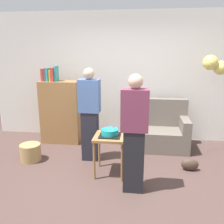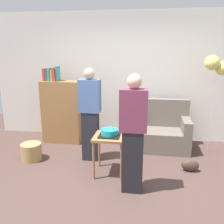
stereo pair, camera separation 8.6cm
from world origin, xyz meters
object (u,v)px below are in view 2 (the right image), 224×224
at_px(couch, 160,131).
at_px(person_blowing_candles, 90,114).
at_px(person_holding_cake, 133,134).
at_px(bookshelf, 62,110).
at_px(side_table, 110,142).
at_px(birthday_cake, 110,133).
at_px(wicker_basket, 31,152).
at_px(handbag, 190,165).
at_px(balloon_bunch, 217,65).

relative_size(couch, person_blowing_candles, 0.67).
bearing_deg(person_blowing_candles, person_holding_cake, -42.00).
height_order(couch, bookshelf, bookshelf).
distance_m(side_table, person_blowing_candles, 0.70).
xyz_separation_m(side_table, birthday_cake, (-0.00, -0.00, 0.15)).
height_order(side_table, person_blowing_candles, person_blowing_candles).
bearing_deg(person_holding_cake, bookshelf, -37.87).
bearing_deg(wicker_basket, handbag, -0.20).
height_order(couch, side_table, couch).
relative_size(bookshelf, birthday_cake, 5.01).
relative_size(couch, side_table, 1.72).
xyz_separation_m(side_table, person_blowing_candles, (-0.42, 0.48, 0.29)).
relative_size(couch, bookshelf, 0.69).
xyz_separation_m(birthday_cake, balloon_bunch, (1.76, 1.16, 0.96)).
distance_m(couch, handbag, 1.05).
bearing_deg(balloon_bunch, birthday_cake, -146.59).
bearing_deg(balloon_bunch, person_blowing_candles, -162.60).
height_order(side_table, birthday_cake, birthday_cake).
distance_m(person_blowing_candles, handbag, 1.86).
bearing_deg(handbag, side_table, -168.03).
bearing_deg(bookshelf, wicker_basket, -104.33).
distance_m(side_table, wicker_basket, 1.54).
distance_m(couch, side_table, 1.47).
distance_m(person_holding_cake, handbag, 1.35).
distance_m(bookshelf, wicker_basket, 1.12).
bearing_deg(side_table, wicker_basket, 169.12).
bearing_deg(wicker_basket, side_table, -10.88).
bearing_deg(bookshelf, handbag, -21.17).
distance_m(birthday_cake, wicker_basket, 1.59).
bearing_deg(person_holding_cake, balloon_bunch, -122.94).
xyz_separation_m(bookshelf, balloon_bunch, (2.98, -0.08, 0.97)).
height_order(person_blowing_candles, balloon_bunch, balloon_bunch).
bearing_deg(person_holding_cake, person_blowing_candles, -39.95).
bearing_deg(person_blowing_candles, wicker_basket, -163.46).
bearing_deg(birthday_cake, person_blowing_candles, 131.28).
bearing_deg(side_table, bookshelf, 134.52).
bearing_deg(wicker_basket, person_holding_cake, -20.68).
distance_m(bookshelf, birthday_cake, 1.74).
bearing_deg(wicker_basket, birthday_cake, -10.88).
bearing_deg(balloon_bunch, bookshelf, 178.41).
distance_m(bookshelf, person_holding_cake, 2.32).
relative_size(bookshelf, person_holding_cake, 0.98).
height_order(bookshelf, handbag, bookshelf).
distance_m(side_table, balloon_bunch, 2.38).
height_order(side_table, wicker_basket, side_table).
xyz_separation_m(person_blowing_candles, balloon_bunch, (2.18, 0.68, 0.82)).
height_order(wicker_basket, balloon_bunch, balloon_bunch).
bearing_deg(bookshelf, balloon_bunch, -1.59).
bearing_deg(birthday_cake, wicker_basket, 169.12).
xyz_separation_m(couch, person_holding_cake, (-0.44, -1.61, 0.49)).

